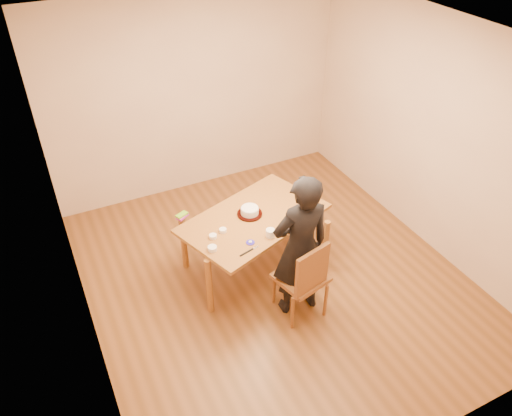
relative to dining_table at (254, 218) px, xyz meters
name	(u,v)px	position (x,y,z in m)	size (l,w,h in m)	color
room_shell	(261,162)	(0.14, 0.10, 0.62)	(4.00, 4.50, 2.70)	brown
dining_table	(254,218)	(0.00, 0.00, 0.00)	(1.56, 0.92, 0.04)	brown
dining_chair	(301,277)	(0.15, -0.78, -0.28)	(0.46, 0.46, 0.04)	brown
cake_plate	(250,214)	(-0.02, 0.06, 0.03)	(0.27, 0.27, 0.02)	#B2170B
cake	(250,211)	(-0.02, 0.06, 0.07)	(0.20, 0.20, 0.06)	white
frosting_dome	(250,208)	(-0.02, 0.06, 0.12)	(0.19, 0.19, 0.03)	white
frosting_tub	(270,233)	(0.01, -0.37, 0.06)	(0.09, 0.09, 0.08)	white
frosting_lid	(250,242)	(-0.23, -0.38, 0.02)	(0.09, 0.09, 0.01)	#281CB6
frosting_dollop	(250,242)	(-0.23, -0.38, 0.04)	(0.04, 0.04, 0.02)	white
ramekin_green	(212,248)	(-0.61, -0.31, 0.04)	(0.09, 0.09, 0.04)	white
ramekin_yellow	(223,230)	(-0.40, -0.09, 0.04)	(0.08, 0.08, 0.04)	white
ramekin_multi	(213,236)	(-0.53, -0.14, 0.04)	(0.08, 0.08, 0.04)	white
candy_box_pink	(182,216)	(-0.70, 0.34, 0.03)	(0.14, 0.07, 0.02)	#CE30AA
candy_box_green	(182,215)	(-0.70, 0.34, 0.05)	(0.13, 0.07, 0.02)	green
spatula	(247,252)	(-0.32, -0.50, 0.02)	(0.17, 0.02, 0.01)	black
person	(300,247)	(0.15, -0.73, 0.09)	(0.60, 0.39, 1.64)	black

